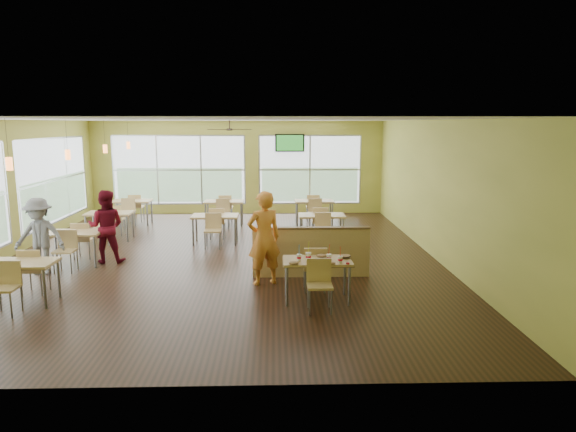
# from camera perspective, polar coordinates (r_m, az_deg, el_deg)

# --- Properties ---
(room) EXTENTS (12.00, 12.04, 3.20)m
(room) POSITION_cam_1_polar(r_m,az_deg,el_deg) (11.91, -7.58, 2.86)
(room) COLOR black
(room) RESTS_ON ground
(window_bays) EXTENTS (9.24, 10.24, 2.38)m
(window_bays) POSITION_cam_1_polar(r_m,az_deg,el_deg) (15.41, -16.25, 3.76)
(window_bays) COLOR white
(window_bays) RESTS_ON room
(main_table) EXTENTS (1.22, 1.52, 0.87)m
(main_table) POSITION_cam_1_polar(r_m,az_deg,el_deg) (9.13, 3.25, -5.58)
(main_table) COLOR tan
(main_table) RESTS_ON floor
(half_wall_divider) EXTENTS (2.40, 0.14, 1.04)m
(half_wall_divider) POSITION_cam_1_polar(r_m,az_deg,el_deg) (10.55, 2.58, -3.99)
(half_wall_divider) COLOR tan
(half_wall_divider) RESTS_ON floor
(dining_tables) EXTENTS (6.92, 8.72, 0.87)m
(dining_tables) POSITION_cam_1_polar(r_m,az_deg,el_deg) (13.88, -11.08, -0.24)
(dining_tables) COLOR tan
(dining_tables) RESTS_ON floor
(pendant_lights) EXTENTS (0.11, 7.31, 0.86)m
(pendant_lights) POSITION_cam_1_polar(r_m,az_deg,el_deg) (13.20, -21.41, 6.69)
(pendant_lights) COLOR #2D2119
(pendant_lights) RESTS_ON ceiling
(ceiling_fan) EXTENTS (1.25, 1.25, 0.29)m
(ceiling_fan) POSITION_cam_1_polar(r_m,az_deg,el_deg) (14.80, -6.51, 9.55)
(ceiling_fan) COLOR #2D2119
(ceiling_fan) RESTS_ON ceiling
(tv_backwall) EXTENTS (1.00, 0.07, 0.60)m
(tv_backwall) POSITION_cam_1_polar(r_m,az_deg,el_deg) (17.66, 0.20, 8.13)
(tv_backwall) COLOR black
(tv_backwall) RESTS_ON wall_back
(man_plaid) EXTENTS (0.79, 0.65, 1.85)m
(man_plaid) POSITION_cam_1_polar(r_m,az_deg,el_deg) (9.97, -2.69, -2.47)
(man_plaid) COLOR #F3591B
(man_plaid) RESTS_ON floor
(patron_maroon) EXTENTS (0.82, 0.65, 1.65)m
(patron_maroon) POSITION_cam_1_polar(r_m,az_deg,el_deg) (12.28, -19.57, -1.09)
(patron_maroon) COLOR #600C1A
(patron_maroon) RESTS_ON floor
(patron_grey) EXTENTS (1.06, 0.63, 1.61)m
(patron_grey) POSITION_cam_1_polar(r_m,az_deg,el_deg) (11.86, -25.89, -2.03)
(patron_grey) COLOR slate
(patron_grey) RESTS_ON floor
(cup_blue) EXTENTS (0.09, 0.09, 0.32)m
(cup_blue) POSITION_cam_1_polar(r_m,az_deg,el_deg) (9.00, 1.24, -4.60)
(cup_blue) COLOR white
(cup_blue) RESTS_ON main_table
(cup_yellow) EXTENTS (0.10, 0.10, 0.37)m
(cup_yellow) POSITION_cam_1_polar(r_m,az_deg,el_deg) (9.01, 2.28, -4.50)
(cup_yellow) COLOR white
(cup_yellow) RESTS_ON main_table
(cup_red_near) EXTENTS (0.09, 0.09, 0.34)m
(cup_red_near) POSITION_cam_1_polar(r_m,az_deg,el_deg) (8.99, 4.58, -4.61)
(cup_red_near) COLOR white
(cup_red_near) RESTS_ON main_table
(cup_red_far) EXTENTS (0.09, 0.09, 0.32)m
(cup_red_far) POSITION_cam_1_polar(r_m,az_deg,el_deg) (8.90, 5.82, -4.81)
(cup_red_far) COLOR white
(cup_red_far) RESTS_ON main_table
(food_basket) EXTENTS (0.21, 0.21, 0.05)m
(food_basket) POSITION_cam_1_polar(r_m,az_deg,el_deg) (9.24, 6.34, -4.49)
(food_basket) COLOR black
(food_basket) RESTS_ON main_table
(ketchup_cup) EXTENTS (0.06, 0.06, 0.02)m
(ketchup_cup) POSITION_cam_1_polar(r_m,az_deg,el_deg) (8.86, 6.65, -5.25)
(ketchup_cup) COLOR #AE080D
(ketchup_cup) RESTS_ON main_table
(wrapper_left) EXTENTS (0.20, 0.19, 0.04)m
(wrapper_left) POSITION_cam_1_polar(r_m,az_deg,el_deg) (8.79, 0.63, -5.23)
(wrapper_left) COLOR #A57E50
(wrapper_left) RESTS_ON main_table
(wrapper_mid) EXTENTS (0.24, 0.23, 0.05)m
(wrapper_mid) POSITION_cam_1_polar(r_m,az_deg,el_deg) (9.28, 3.76, -4.40)
(wrapper_mid) COLOR #A57E50
(wrapper_mid) RESTS_ON main_table
(wrapper_right) EXTENTS (0.16, 0.15, 0.04)m
(wrapper_right) POSITION_cam_1_polar(r_m,az_deg,el_deg) (8.83, 4.85, -5.24)
(wrapper_right) COLOR #A57E50
(wrapper_right) RESTS_ON main_table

